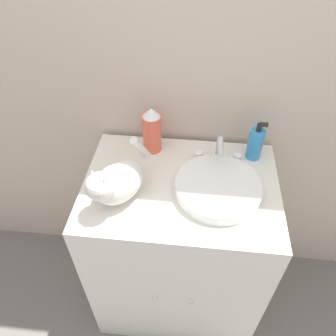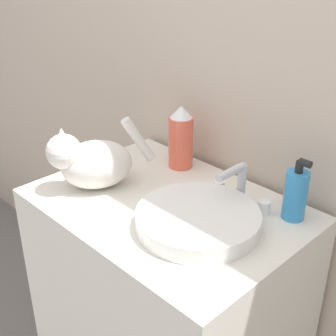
{
  "view_description": "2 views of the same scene",
  "coord_description": "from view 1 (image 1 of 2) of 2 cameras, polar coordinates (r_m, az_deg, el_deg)",
  "views": [
    {
      "loc": [
        0.04,
        -0.56,
        1.75
      ],
      "look_at": [
        -0.04,
        0.22,
        0.98
      ],
      "focal_mm": 35.0,
      "sensor_mm": 36.0,
      "label": 1
    },
    {
      "loc": [
        0.77,
        -0.49,
        1.52
      ],
      "look_at": [
        0.0,
        0.26,
        0.97
      ],
      "focal_mm": 50.0,
      "sensor_mm": 36.0,
      "label": 2
    }
  ],
  "objects": [
    {
      "name": "cat",
      "position": [
        1.12,
        -8.97,
        -2.33
      ],
      "size": [
        0.22,
        0.3,
        0.2
      ],
      "rotation": [
        0.0,
        0.0,
        -2.08
      ],
      "color": "silver",
      "rests_on": "vanity_cabinet"
    },
    {
      "name": "spray_bottle",
      "position": [
        1.3,
        -2.82,
        6.6
      ],
      "size": [
        0.08,
        0.08,
        0.2
      ],
      "color": "#EF6047",
      "rests_on": "vanity_cabinet"
    },
    {
      "name": "sink_basin",
      "position": [
        1.18,
        8.69,
        -3.4
      ],
      "size": [
        0.31,
        0.31,
        0.04
      ],
      "color": "white",
      "rests_on": "vanity_cabinet"
    },
    {
      "name": "faucet",
      "position": [
        1.27,
        8.82,
        2.79
      ],
      "size": [
        0.18,
        0.11,
        0.12
      ],
      "color": "silver",
      "rests_on": "vanity_cabinet"
    },
    {
      "name": "soap_bottle",
      "position": [
        1.32,
        14.99,
        4.17
      ],
      "size": [
        0.06,
        0.06,
        0.17
      ],
      "color": "#338CCC",
      "rests_on": "vanity_cabinet"
    },
    {
      "name": "vanity_cabinet",
      "position": [
        1.55,
        1.81,
        -13.72
      ],
      "size": [
        0.72,
        0.54,
        0.86
      ],
      "color": "silver",
      "rests_on": "ground_plane"
    },
    {
      "name": "wall_back",
      "position": [
        1.24,
        3.97,
        20.41
      ],
      "size": [
        6.0,
        0.05,
        2.5
      ],
      "color": "#C6B29E",
      "rests_on": "ground_plane"
    }
  ]
}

